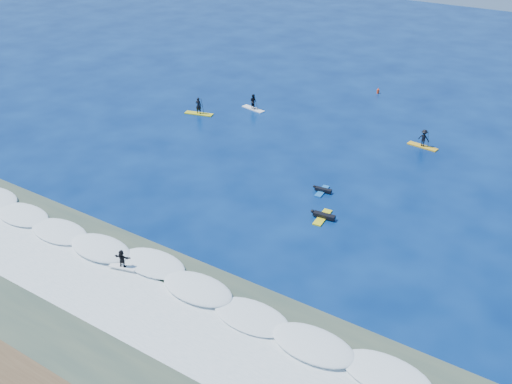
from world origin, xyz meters
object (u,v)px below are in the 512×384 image
Objects in this scene: sup_paddler_left at (199,108)px; sup_paddler_right at (424,139)px; prone_paddler_near at (323,216)px; wave_surfer at (122,260)px; sup_paddler_center at (253,103)px; marker_buoy at (378,91)px; prone_paddler_far at (322,190)px.

sup_paddler_right is (22.02, 4.80, 0.11)m from sup_paddler_left.
prone_paddler_near is (19.88, -10.97, -0.48)m from sup_paddler_left.
wave_surfer is at bearing 142.11° from prone_paddler_near.
sup_paddler_center is 14.84m from marker_buoy.
prone_paddler_far is at bearing -28.26° from sup_paddler_center.
wave_surfer is at bearing -91.69° from marker_buoy.
prone_paddler_far is at bearing -78.09° from marker_buoy.
sup_paddler_left reaches higher than prone_paddler_far.
sup_paddler_left is 19.61m from prone_paddler_far.
prone_paddler_far is at bearing -100.79° from sup_paddler_right.
sup_paddler_center is at bearing 90.45° from wave_surfer.
marker_buoy is at bearing 72.50° from wave_surfer.
sup_paddler_left reaches higher than sup_paddler_right.
sup_paddler_left is at bearing -129.72° from marker_buoy.
sup_paddler_left is 5.77m from sup_paddler_center.
prone_paddler_far is (14.10, -11.73, -0.58)m from sup_paddler_center.
sup_paddler_left reaches higher than sup_paddler_center.
sup_paddler_right reaches higher than sup_paddler_center.
wave_surfer is at bearing -102.78° from sup_paddler_right.
marker_buoy is (-4.93, 23.39, 0.16)m from prone_paddler_far.
marker_buoy is at bearing 135.60° from sup_paddler_right.
sup_paddler_center is at bearing 41.08° from prone_paddler_near.
sup_paddler_right reaches higher than marker_buoy.
sup_paddler_left is 1.09× the size of sup_paddler_center.
sup_paddler_left reaches higher than marker_buoy.
sup_paddler_center is at bearing -128.18° from marker_buoy.
sup_paddler_left is 22.71m from prone_paddler_near.
sup_paddler_right is at bearing -13.00° from prone_paddler_near.
sup_paddler_left is at bearing 62.28° from prone_paddler_far.
wave_surfer is (8.01, -27.47, 0.04)m from sup_paddler_center.
wave_surfer is (12.00, -23.29, 0.10)m from sup_paddler_left.
sup_paddler_left is 1.27× the size of prone_paddler_near.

